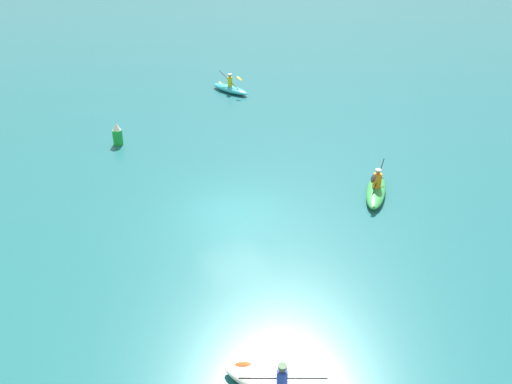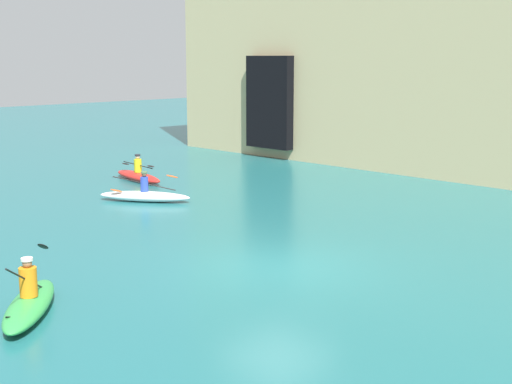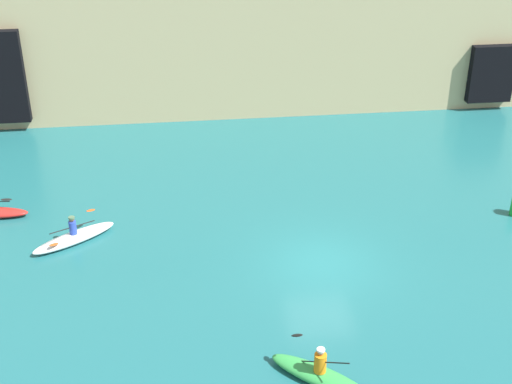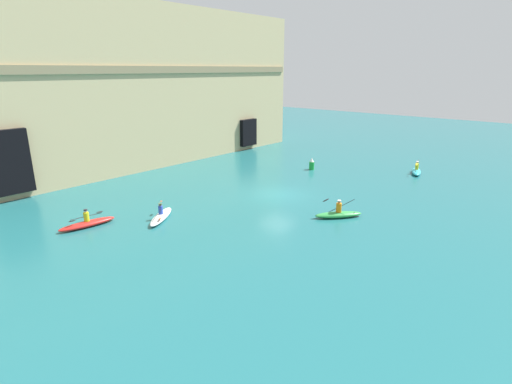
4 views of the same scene
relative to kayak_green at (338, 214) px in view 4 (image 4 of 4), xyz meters
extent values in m
plane|color=#1E6066|center=(1.27, 5.95, -0.24)|extent=(120.00, 120.00, 0.00)
cube|color=tan|center=(0.44, 23.30, 7.30)|extent=(39.56, 6.73, 15.08)
cube|color=#847555|center=(0.44, 19.89, 8.95)|extent=(38.77, 0.24, 0.65)
cube|color=black|center=(-12.43, 19.79, 2.62)|extent=(2.89, 0.70, 4.66)
cube|color=black|center=(13.21, 19.79, 1.80)|extent=(2.43, 0.70, 3.09)
ellipsoid|color=green|center=(0.00, 0.00, -0.05)|extent=(2.91, 2.60, 0.38)
cylinder|color=orange|center=(0.00, 0.00, 0.44)|extent=(0.35, 0.35, 0.60)
sphere|color=#9E704C|center=(0.00, 0.00, 0.83)|extent=(0.19, 0.19, 0.19)
cylinder|color=silver|center=(0.00, 0.00, 0.91)|extent=(0.24, 0.24, 0.06)
cylinder|color=black|center=(0.00, 0.00, 0.47)|extent=(1.31, 1.51, 1.09)
ellipsoid|color=black|center=(-0.57, 0.66, 0.94)|extent=(0.40, 0.43, 0.25)
ellipsoid|color=black|center=(0.57, -0.66, -0.01)|extent=(0.40, 0.43, 0.25)
ellipsoid|color=red|center=(-11.48, 10.83, -0.05)|extent=(3.47, 1.15, 0.37)
cylinder|color=gold|center=(-11.48, 10.83, 0.41)|extent=(0.32, 0.32, 0.56)
sphere|color=beige|center=(-11.48, 10.83, 0.78)|extent=(0.19, 0.19, 0.19)
cylinder|color=#232328|center=(-11.48, 10.83, 0.85)|extent=(0.23, 0.23, 0.06)
cylinder|color=black|center=(-11.48, 10.83, 0.44)|extent=(2.00, 0.07, 0.13)
ellipsoid|color=black|center=(-12.36, 10.82, 0.39)|extent=(0.44, 0.19, 0.07)
ellipsoid|color=black|center=(-10.60, 10.85, 0.48)|extent=(0.44, 0.19, 0.07)
ellipsoid|color=white|center=(-7.75, 8.46, -0.06)|extent=(3.23, 2.53, 0.36)
cylinder|color=#2D47B7|center=(-7.75, 8.46, 0.39)|extent=(0.28, 0.28, 0.53)
sphere|color=brown|center=(-7.75, 8.46, 0.75)|extent=(0.19, 0.19, 0.19)
cylinder|color=#4C6B4C|center=(-7.75, 8.46, 0.82)|extent=(0.24, 0.24, 0.06)
cylinder|color=black|center=(-7.75, 8.46, 0.42)|extent=(1.43, 1.76, 0.57)
ellipsoid|color=#D84C19|center=(-8.37, 7.69, 0.17)|extent=(0.42, 0.45, 0.15)
ellipsoid|color=#D84C19|center=(-7.12, 9.23, 0.66)|extent=(0.42, 0.45, 0.15)
ellipsoid|color=#33B2C6|center=(14.79, 0.29, -0.04)|extent=(2.92, 1.77, 0.39)
cylinder|color=gold|center=(14.79, 0.29, 0.43)|extent=(0.29, 0.29, 0.56)
sphere|color=#9E704C|center=(14.79, 0.29, 0.81)|extent=(0.20, 0.20, 0.20)
cylinder|color=silver|center=(14.79, 0.29, 0.89)|extent=(0.25, 0.25, 0.06)
cylinder|color=black|center=(14.79, 0.29, 0.46)|extent=(2.04, 0.58, 0.90)
ellipsoid|color=yellow|center=(15.69, 0.53, 0.07)|extent=(0.46, 0.28, 0.22)
ellipsoid|color=yellow|center=(13.89, 0.05, 0.84)|extent=(0.46, 0.28, 0.22)
cylinder|color=green|center=(9.75, 8.46, 0.14)|extent=(0.48, 0.48, 0.77)
cone|color=white|center=(9.75, 8.46, 0.71)|extent=(0.41, 0.41, 0.37)
camera|label=1|loc=(-16.65, 13.38, 11.18)|focal=40.00mm
camera|label=2|loc=(12.95, -6.38, 4.87)|focal=50.00mm
camera|label=3|loc=(-3.63, -15.12, 14.15)|focal=50.00mm
camera|label=4|loc=(-21.92, -11.85, 9.02)|focal=28.00mm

